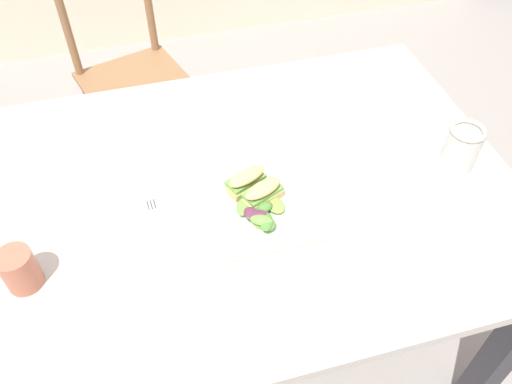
% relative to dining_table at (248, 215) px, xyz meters
% --- Properties ---
extents(ground_plane, '(8.45, 8.45, 0.00)m').
position_rel_dining_table_xyz_m(ground_plane, '(0.02, -0.13, -0.63)').
color(ground_plane, gray).
extents(dining_table, '(1.35, 1.00, 0.74)m').
position_rel_dining_table_xyz_m(dining_table, '(0.00, 0.00, 0.00)').
color(dining_table, '#BCB7AD').
rests_on(dining_table, ground).
extents(chair_wooden_far, '(0.50, 0.50, 0.87)m').
position_rel_dining_table_xyz_m(chair_wooden_far, '(-0.24, 0.98, -0.18)').
color(chair_wooden_far, '#8E6642').
rests_on(chair_wooden_far, ground).
extents(plate_lunch, '(0.27, 0.27, 0.01)m').
position_rel_dining_table_xyz_m(plate_lunch, '(0.01, -0.08, 0.11)').
color(plate_lunch, beige).
rests_on(plate_lunch, dining_table).
extents(sandwich_half_front, '(0.11, 0.09, 0.06)m').
position_rel_dining_table_xyz_m(sandwich_half_front, '(0.02, -0.06, 0.15)').
color(sandwich_half_front, '#DBB270').
rests_on(sandwich_half_front, plate_lunch).
extents(sandwich_half_back, '(0.11, 0.09, 0.06)m').
position_rel_dining_table_xyz_m(sandwich_half_back, '(-0.01, -0.02, 0.15)').
color(sandwich_half_back, '#DBB270').
rests_on(sandwich_half_back, plate_lunch).
extents(salad_mixed_greens, '(0.13, 0.14, 0.03)m').
position_rel_dining_table_xyz_m(salad_mixed_greens, '(-0.00, -0.11, 0.14)').
color(salad_mixed_greens, '#84A84C').
rests_on(salad_mixed_greens, plate_lunch).
extents(napkin_folded, '(0.15, 0.26, 0.00)m').
position_rel_dining_table_xyz_m(napkin_folded, '(-0.24, -0.08, 0.11)').
color(napkin_folded, silver).
rests_on(napkin_folded, dining_table).
extents(fork_on_napkin, '(0.03, 0.19, 0.00)m').
position_rel_dining_table_xyz_m(fork_on_napkin, '(-0.24, -0.06, 0.12)').
color(fork_on_napkin, silver).
rests_on(fork_on_napkin, napkin_folded).
extents(mason_jar_iced_tea, '(0.09, 0.09, 0.12)m').
position_rel_dining_table_xyz_m(mason_jar_iced_tea, '(0.55, -0.06, 0.16)').
color(mason_jar_iced_tea, '#995623').
rests_on(mason_jar_iced_tea, dining_table).
extents(cup_extra_side, '(0.07, 0.07, 0.10)m').
position_rel_dining_table_xyz_m(cup_extra_side, '(-0.53, -0.15, 0.16)').
color(cup_extra_side, '#B2664C').
rests_on(cup_extra_side, dining_table).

